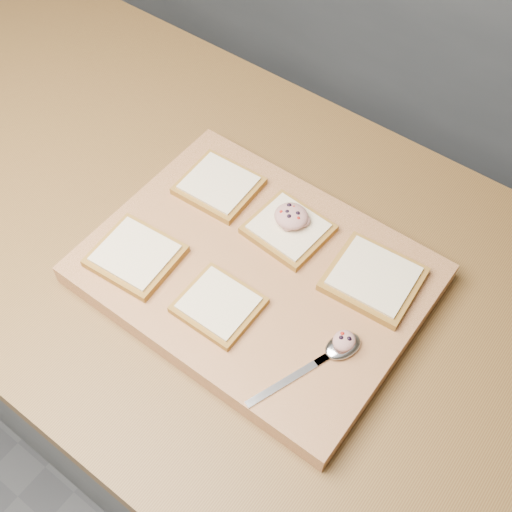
{
  "coord_description": "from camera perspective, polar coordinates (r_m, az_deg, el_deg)",
  "views": [
    {
      "loc": [
        0.34,
        -0.47,
        1.76
      ],
      "look_at": [
        0.0,
        -0.03,
        0.97
      ],
      "focal_mm": 45.0,
      "sensor_mm": 36.0,
      "label": 1
    }
  ],
  "objects": [
    {
      "name": "bread_near_left",
      "position": [
        1.01,
        -10.65,
        0.04
      ],
      "size": [
        0.13,
        0.12,
        0.02
      ],
      "color": "#A27229",
      "rests_on": "cutting_board"
    },
    {
      "name": "bread_far_center",
      "position": [
        1.03,
        2.9,
        2.42
      ],
      "size": [
        0.13,
        0.12,
        0.02
      ],
      "color": "#A27229",
      "rests_on": "cutting_board"
    },
    {
      "name": "ground",
      "position": [
        1.85,
        0.44,
        -16.91
      ],
      "size": [
        4.0,
        4.0,
        0.0
      ],
      "primitive_type": "plane",
      "color": "#515459",
      "rests_on": "ground"
    },
    {
      "name": "bread_far_right",
      "position": [
        0.98,
        10.4,
        -1.97
      ],
      "size": [
        0.14,
        0.13,
        0.02
      ],
      "color": "#A27229",
      "rests_on": "cutting_board"
    },
    {
      "name": "bread_far_left",
      "position": [
        1.08,
        -3.31,
        6.27
      ],
      "size": [
        0.13,
        0.12,
        0.02
      ],
      "color": "#A27229",
      "rests_on": "cutting_board"
    },
    {
      "name": "tuna_salad_dollop",
      "position": [
        1.01,
        3.15,
        3.57
      ],
      "size": [
        0.05,
        0.05,
        0.03
      ],
      "color": "tan",
      "rests_on": "bread_far_center"
    },
    {
      "name": "cutting_board",
      "position": [
        1.01,
        0.0,
        -1.6
      ],
      "size": [
        0.5,
        0.38,
        0.04
      ],
      "primitive_type": "cube",
      "color": "#BA7E4F",
      "rests_on": "island_counter"
    },
    {
      "name": "spoon_salad",
      "position": [
        0.91,
        7.84,
        -7.46
      ],
      "size": [
        0.03,
        0.03,
        0.02
      ],
      "color": "tan",
      "rests_on": "spoon"
    },
    {
      "name": "bread_near_center",
      "position": [
        0.95,
        -3.33,
        -4.35
      ],
      "size": [
        0.11,
        0.1,
        0.02
      ],
      "color": "#A27229",
      "rests_on": "cutting_board"
    },
    {
      "name": "spoon",
      "position": [
        0.92,
        7.03,
        -8.36
      ],
      "size": [
        0.09,
        0.19,
        0.01
      ],
      "color": "silver",
      "rests_on": "cutting_board"
    },
    {
      "name": "island_counter",
      "position": [
        1.43,
        0.56,
        -11.22
      ],
      "size": [
        2.0,
        0.8,
        0.9
      ],
      "color": "slate",
      "rests_on": "ground"
    }
  ]
}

